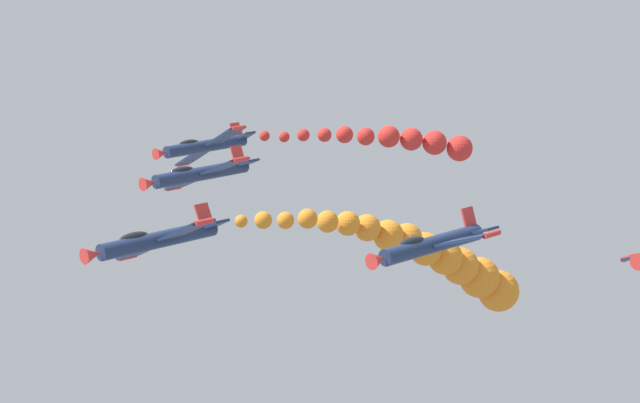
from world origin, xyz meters
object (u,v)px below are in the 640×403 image
object	(u,v)px
airplane_left_inner	(430,245)
airplane_right_inner	(200,174)
airplane_right_outer	(204,146)
airplane_lead	(156,240)

from	to	relation	value
airplane_left_inner	airplane_right_inner	bearing A→B (deg)	-2.61
airplane_right_inner	airplane_right_outer	size ratio (longest dim) A/B	1.00
airplane_lead	airplane_right_inner	world-z (taller)	airplane_right_inner
airplane_right_inner	airplane_left_inner	bearing A→B (deg)	177.39
airplane_lead	airplane_left_inner	bearing A→B (deg)	-137.48
airplane_right_inner	airplane_lead	bearing A→B (deg)	132.09
airplane_left_inner	airplane_right_outer	bearing A→B (deg)	-16.68
airplane_lead	airplane_left_inner	distance (m)	17.67
airplane_right_inner	airplane_right_outer	bearing A→B (deg)	-40.30
airplane_left_inner	airplane_right_outer	world-z (taller)	airplane_right_outer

